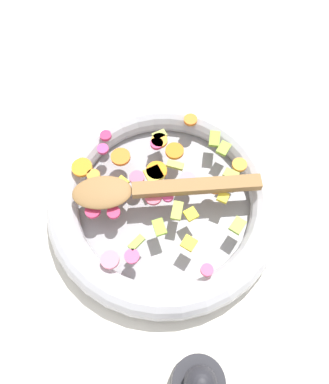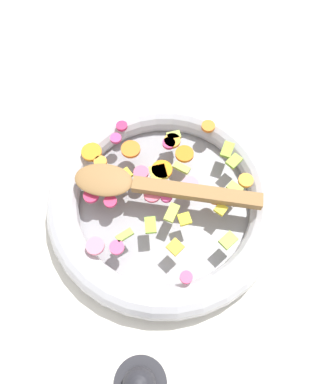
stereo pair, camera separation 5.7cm
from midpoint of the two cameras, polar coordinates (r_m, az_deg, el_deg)
The scene contains 5 objects.
ground_plane at distance 0.62m, azimuth -2.64°, elevation -2.30°, with size 4.00×4.00×0.00m, color silver.
skillet at distance 0.60m, azimuth -2.73°, elevation -1.45°, with size 0.37×0.37×0.05m.
chopped_vegetables at distance 0.58m, azimuth -3.79°, elevation 1.53°, with size 0.30×0.28×0.01m.
wooden_spoon at distance 0.56m, azimuth -5.76°, elevation 0.09°, with size 0.16×0.27×0.01m.
pepper_mill at distance 0.49m, azimuth 0.86°, elevation -27.29°, with size 0.05×0.05×0.17m.
Camera 1 is at (0.22, -0.13, 0.57)m, focal length 35.00 mm.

